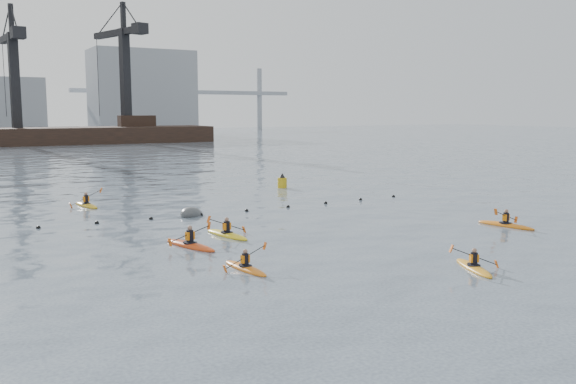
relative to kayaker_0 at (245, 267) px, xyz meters
name	(u,v)px	position (x,y,z in m)	size (l,w,h in m)	color
ground	(470,339)	(2.12, -9.68, -0.09)	(400.00, 400.00, 0.00)	#3C4558
float_line	(175,216)	(1.62, 12.86, -0.06)	(33.24, 0.73, 0.24)	black
barge_pier	(17,135)	(1.90, 100.32, 1.81)	(72.00, 19.30, 29.50)	black
skyline	(8,98)	(4.35, 140.60, 9.16)	(141.00, 28.00, 22.00)	gray
kayaker_0	(245,267)	(0.00, 0.00, 0.00)	(1.99, 2.93, 1.08)	orange
kayaker_1	(474,267)	(7.83, -4.38, 0.00)	(1.96, 2.99, 1.12)	orange
kayaker_2	(190,244)	(-0.44, 4.91, 0.02)	(2.29, 3.53, 1.14)	#C43D12
kayaker_3	(227,234)	(2.01, 6.32, 0.01)	(2.27, 3.38, 1.25)	yellow
kayaker_4	(506,224)	(16.12, 1.23, 0.01)	(2.26, 3.38, 1.20)	orange
kayaker_5	(86,205)	(-2.08, 19.67, 0.01)	(2.23, 3.30, 1.25)	gold
mooring_buoy	(192,215)	(2.65, 12.91, -0.09)	(1.99, 1.18, 1.00)	#3C3E41
nav_buoy	(282,183)	(13.69, 21.67, 0.33)	(0.76, 0.76, 1.38)	yellow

